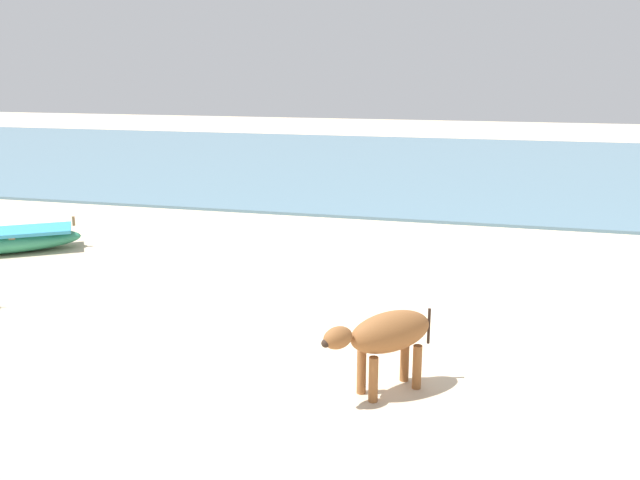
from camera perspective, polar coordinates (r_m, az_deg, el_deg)
name	(u,v)px	position (r m, az deg, el deg)	size (l,w,h in m)	color
ground	(344,317)	(10.46, 2.07, -6.55)	(80.00, 80.00, 0.00)	beige
sea_water	(437,165)	(26.68, 9.92, 6.28)	(60.00, 20.00, 0.08)	slate
fishing_boat_2	(2,241)	(15.41, -25.38, -0.04)	(3.11, 2.51, 0.67)	#338C66
cow_adult_brown	(387,336)	(7.94, 5.68, -8.08)	(1.26, 1.27, 1.00)	brown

